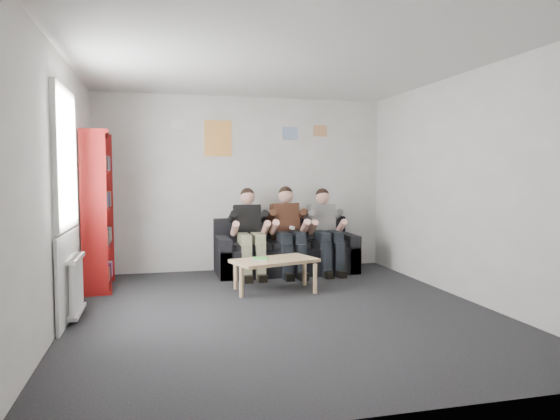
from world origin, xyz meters
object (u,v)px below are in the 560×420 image
sofa (285,253)px  person_right (326,231)px  person_left (250,233)px  person_middle (288,231)px  bookshelf (99,211)px  coffee_table (275,263)px

sofa → person_right: bearing=-18.4°
person_left → person_middle: size_ratio=0.98×
sofa → person_middle: bearing=-90.0°
person_left → bookshelf: bearing=-169.1°
bookshelf → person_left: 2.11m
sofa → person_middle: person_middle is taller
sofa → person_left: size_ratio=1.63×
coffee_table → person_middle: 1.14m
coffee_table → person_middle: bearing=66.0°
person_middle → person_right: (0.59, 0.00, -0.01)m
sofa → coffee_table: 1.29m
person_left → person_right: bearing=2.7°
person_left → person_right: 1.18m
sofa → person_left: 0.71m
sofa → person_middle: size_ratio=1.60×
coffee_table → bookshelf: bearing=161.9°
bookshelf → person_right: size_ratio=1.59×
bookshelf → person_right: 3.26m
person_middle → coffee_table: bearing=-116.4°
coffee_table → sofa: bearing=69.6°
sofa → bookshelf: 2.78m
coffee_table → person_left: person_left is taller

